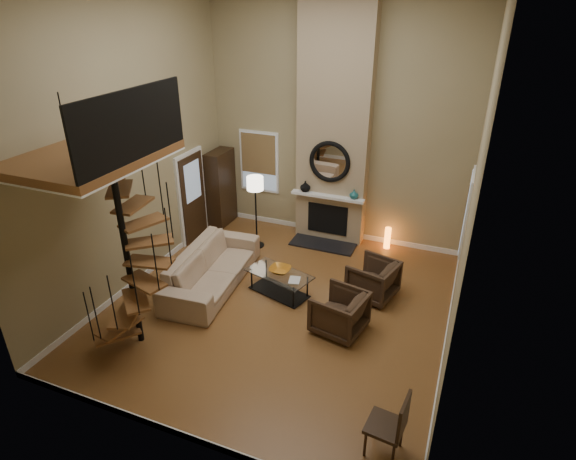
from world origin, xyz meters
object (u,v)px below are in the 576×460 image
at_px(sofa, 212,267).
at_px(coffee_table, 279,281).
at_px(floor_lamp, 255,189).
at_px(side_chair, 393,424).
at_px(hutch, 221,188).
at_px(accent_lamp, 387,238).
at_px(armchair_far, 343,314).
at_px(armchair_near, 376,281).

bearing_deg(sofa, coffee_table, -86.34).
bearing_deg(coffee_table, sofa, -171.09).
bearing_deg(floor_lamp, side_chair, -48.20).
relative_size(hutch, coffee_table, 1.34).
distance_m(hutch, accent_lamp, 4.23).
distance_m(armchair_far, accent_lamp, 3.31).
bearing_deg(armchair_far, sofa, -87.35).
height_order(hutch, armchair_near, hutch).
distance_m(armchair_near, accent_lamp, 2.06).
distance_m(hutch, floor_lamp, 1.64).
xyz_separation_m(armchair_far, coffee_table, (-1.47, 0.66, -0.07)).
xyz_separation_m(coffee_table, accent_lamp, (1.58, 2.64, -0.03)).
distance_m(floor_lamp, accent_lamp, 3.22).
xyz_separation_m(hutch, armchair_far, (4.06, -3.09, -0.60)).
bearing_deg(coffee_table, side_chair, -46.08).
distance_m(sofa, coffee_table, 1.39).
bearing_deg(accent_lamp, hutch, -177.04).
xyz_separation_m(accent_lamp, side_chair, (1.14, -5.46, 0.28)).
height_order(hutch, floor_lamp, hutch).
height_order(hutch, sofa, hutch).
xyz_separation_m(hutch, side_chair, (5.31, -5.25, -0.42)).
bearing_deg(armchair_near, floor_lamp, -93.87).
bearing_deg(armchair_near, side_chair, 30.22).
bearing_deg(side_chair, armchair_far, 119.90).
bearing_deg(sofa, armchair_near, -80.75).
bearing_deg(coffee_table, floor_lamp, 127.71).
relative_size(sofa, armchair_near, 3.21).
height_order(armchair_near, coffee_table, armchair_near).
xyz_separation_m(armchair_far, floor_lamp, (-2.72, 2.27, 1.06)).
bearing_deg(sofa, side_chair, -127.80).
distance_m(coffee_table, accent_lamp, 3.08).
distance_m(hutch, armchair_far, 5.14).
distance_m(floor_lamp, side_chair, 6.01).
xyz_separation_m(sofa, accent_lamp, (2.95, 2.86, -0.15)).
bearing_deg(accent_lamp, side_chair, -78.22).
distance_m(sofa, armchair_far, 2.88).
height_order(armchair_near, accent_lamp, armchair_near).
bearing_deg(hutch, side_chair, -44.69).
bearing_deg(hutch, armchair_far, -37.23).
distance_m(hutch, coffee_table, 3.61).
height_order(armchair_far, side_chair, side_chair).
relative_size(floor_lamp, side_chair, 1.75).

